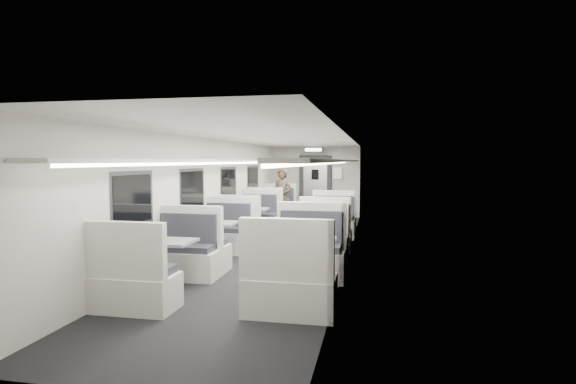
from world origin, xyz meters
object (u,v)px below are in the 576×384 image
at_px(booth_left_b, 250,223).
at_px(vestibule_door, 315,186).
at_px(booth_left_a, 272,212).
at_px(booth_left_d, 163,265).
at_px(booth_right_a, 337,218).
at_px(booth_right_b, 330,227).
at_px(booth_right_d, 301,266).
at_px(booth_right_c, 319,245).
at_px(booth_left_c, 214,241).
at_px(passenger, 282,198).
at_px(exit_sign, 313,150).

height_order(booth_left_b, vestibule_door, vestibule_door).
distance_m(booth_left_a, booth_left_d, 6.95).
height_order(booth_left_a, booth_left_d, booth_left_a).
distance_m(booth_right_a, booth_right_b, 2.02).
relative_size(booth_left_d, booth_right_d, 0.95).
bearing_deg(booth_right_b, booth_right_c, -90.00).
distance_m(booth_right_b, booth_right_d, 4.05).
xyz_separation_m(booth_left_c, booth_right_a, (2.00, 4.25, -0.04)).
distance_m(booth_left_d, passenger, 6.54).
bearing_deg(exit_sign, booth_right_d, -83.26).
height_order(booth_right_a, vestibule_door, vestibule_door).
distance_m(booth_right_d, passenger, 6.47).
xyz_separation_m(booth_left_b, booth_right_d, (2.00, -4.31, 0.03)).
bearing_deg(booth_left_b, booth_right_c, -49.25).
xyz_separation_m(booth_left_b, booth_left_c, (0.00, -2.49, -0.00)).
distance_m(booth_right_c, vestibule_door, 7.06).
xyz_separation_m(booth_left_c, booth_right_d, (2.00, -1.82, 0.03)).
height_order(booth_left_d, passenger, passenger).
relative_size(booth_left_a, vestibule_door, 1.06).
bearing_deg(exit_sign, vestibule_door, 90.00).
bearing_deg(booth_left_d, booth_right_b, 65.09).
xyz_separation_m(booth_left_c, booth_right_b, (2.00, 2.23, 0.00)).
height_order(booth_right_d, vestibule_door, vestibule_door).
height_order(booth_left_b, passenger, passenger).
bearing_deg(booth_right_b, vestibule_door, 101.56).
bearing_deg(booth_right_a, booth_right_b, -90.00).
height_order(booth_right_a, exit_sign, exit_sign).
height_order(vestibule_door, exit_sign, exit_sign).
bearing_deg(booth_left_c, booth_right_a, 64.81).
height_order(booth_left_d, exit_sign, exit_sign).
bearing_deg(booth_left_c, booth_left_b, 90.00).
distance_m(booth_left_a, booth_right_d, 6.99).
xyz_separation_m(booth_left_c, exit_sign, (1.00, 6.64, 1.89)).
xyz_separation_m(booth_left_d, exit_sign, (1.00, 8.71, 1.89)).
xyz_separation_m(booth_right_b, vestibule_door, (-1.00, 4.89, 0.65)).
xyz_separation_m(booth_left_c, vestibule_door, (1.00, 7.13, 0.65)).
xyz_separation_m(booth_left_b, passenger, (0.40, 1.94, 0.47)).
xyz_separation_m(booth_left_b, booth_right_b, (2.00, -0.26, 0.00)).
height_order(booth_right_a, passenger, passenger).
xyz_separation_m(vestibule_door, exit_sign, (0.00, -0.49, 1.24)).
relative_size(booth_left_b, passenger, 1.27).
relative_size(booth_left_b, booth_left_d, 0.99).
bearing_deg(booth_right_b, booth_left_b, 172.66).
bearing_deg(booth_left_a, passenger, -47.49).
height_order(booth_right_d, exit_sign, exit_sign).
bearing_deg(vestibule_door, booth_right_b, -78.44).
relative_size(booth_left_a, exit_sign, 3.58).
distance_m(booth_right_b, exit_sign, 4.89).
height_order(booth_right_b, booth_right_c, booth_right_b).
relative_size(booth_left_d, booth_right_b, 1.00).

